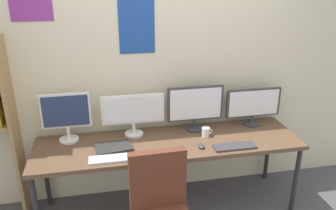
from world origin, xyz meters
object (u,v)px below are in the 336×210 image
at_px(keyboard_right, 235,147).
at_px(monitor_center_right, 195,106).
at_px(desk, 169,146).
at_px(monitor_far_left, 66,114).
at_px(keyboard_left, 110,159).
at_px(laptop_closed, 114,147).
at_px(monitor_center_left, 133,112).
at_px(monitor_far_right, 253,105).
at_px(coffee_mug, 206,132).
at_px(computer_mouse, 201,146).

bearing_deg(keyboard_right, monitor_center_right, 119.76).
bearing_deg(desk, monitor_far_left, 167.03).
bearing_deg(keyboard_left, desk, 22.33).
bearing_deg(keyboard_right, laptop_closed, 169.51).
xyz_separation_m(desk, monitor_center_left, (-0.31, 0.21, 0.29)).
relative_size(monitor_far_right, keyboard_left, 1.65).
bearing_deg(coffee_mug, laptop_closed, -175.29).
distance_m(monitor_far_right, coffee_mug, 0.60).
relative_size(desk, keyboard_left, 7.11).
bearing_deg(monitor_far_left, desk, -12.97).
bearing_deg(monitor_center_left, desk, -34.65).
height_order(keyboard_left, keyboard_right, same).
bearing_deg(coffee_mug, monitor_center_right, 110.83).
bearing_deg(monitor_center_right, coffee_mug, -69.17).
bearing_deg(monitor_far_right, laptop_closed, -170.42).
relative_size(monitor_far_right, laptop_closed, 1.80).
height_order(monitor_center_right, keyboard_left, monitor_center_right).
bearing_deg(keyboard_right, computer_mouse, 168.55).
height_order(desk, coffee_mug, coffee_mug).
height_order(computer_mouse, coffee_mug, coffee_mug).
height_order(monitor_far_left, laptop_closed, monitor_far_left).
xyz_separation_m(desk, monitor_far_right, (0.92, 0.21, 0.26)).
distance_m(keyboard_right, computer_mouse, 0.30).
distance_m(monitor_far_left, computer_mouse, 1.27).
xyz_separation_m(monitor_center_right, computer_mouse, (-0.04, -0.38, -0.24)).
relative_size(desk, monitor_center_right, 4.44).
bearing_deg(computer_mouse, coffee_mug, 62.75).
xyz_separation_m(computer_mouse, coffee_mug, (0.11, 0.21, 0.03)).
height_order(monitor_center_left, laptop_closed, monitor_center_left).
xyz_separation_m(keyboard_right, computer_mouse, (-0.30, 0.06, 0.01)).
xyz_separation_m(monitor_far_right, keyboard_right, (-0.36, -0.44, -0.21)).
bearing_deg(desk, monitor_far_right, 12.98).
bearing_deg(monitor_center_right, computer_mouse, -96.69).
relative_size(desk, coffee_mug, 23.42).
bearing_deg(laptop_closed, computer_mouse, -19.06).
bearing_deg(monitor_center_right, monitor_far_left, -180.00).
bearing_deg(monitor_far_right, computer_mouse, -149.90).
bearing_deg(coffee_mug, keyboard_left, -163.69).
xyz_separation_m(computer_mouse, laptop_closed, (-0.78, 0.14, -0.00)).
bearing_deg(monitor_center_left, laptop_closed, -130.84).
height_order(monitor_center_right, laptop_closed, monitor_center_right).
distance_m(monitor_far_right, computer_mouse, 0.79).
xyz_separation_m(desk, laptop_closed, (-0.52, -0.03, 0.06)).
distance_m(keyboard_left, coffee_mug, 0.97).
bearing_deg(monitor_far_left, keyboard_right, -16.62).
xyz_separation_m(keyboard_left, laptop_closed, (0.04, 0.20, 0.00)).
xyz_separation_m(monitor_center_right, coffee_mug, (0.06, -0.17, -0.21)).
bearing_deg(coffee_mug, computer_mouse, -117.25).
relative_size(monitor_far_left, monitor_center_left, 0.78).
height_order(monitor_far_left, computer_mouse, monitor_far_left).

